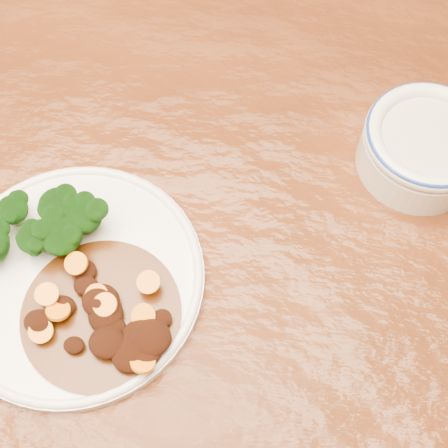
# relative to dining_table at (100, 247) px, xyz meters

# --- Properties ---
(ground) EXTENTS (4.00, 4.00, 0.00)m
(ground) POSITION_rel_dining_table_xyz_m (0.00, 0.00, -0.67)
(ground) COLOR #4D2D13
(ground) RESTS_ON ground
(dining_table) EXTENTS (1.53, 0.95, 0.75)m
(dining_table) POSITION_rel_dining_table_xyz_m (0.00, 0.00, 0.00)
(dining_table) COLOR #602B10
(dining_table) RESTS_ON ground
(dinner_plate) EXTENTS (0.26, 0.26, 0.02)m
(dinner_plate) POSITION_rel_dining_table_xyz_m (0.01, -0.08, 0.09)
(dinner_plate) COLOR white
(dinner_plate) RESTS_ON dining_table
(broccoli_florets) EXTENTS (0.12, 0.09, 0.05)m
(broccoli_florets) POSITION_rel_dining_table_xyz_m (-0.03, -0.04, 0.12)
(broccoli_florets) COLOR olive
(broccoli_florets) RESTS_ON dinner_plate
(mince_stew) EXTENTS (0.16, 0.16, 0.03)m
(mince_stew) POSITION_rel_dining_table_xyz_m (0.06, -0.12, 0.10)
(mince_stew) COLOR #4F2408
(mince_stew) RESTS_ON dinner_plate
(dip_bowl) EXTENTS (0.14, 0.14, 0.06)m
(dip_bowl) POSITION_rel_dining_table_xyz_m (0.35, 0.12, 0.11)
(dip_bowl) COLOR silver
(dip_bowl) RESTS_ON dining_table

